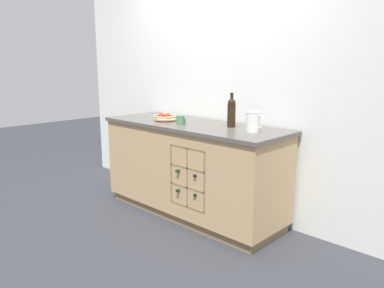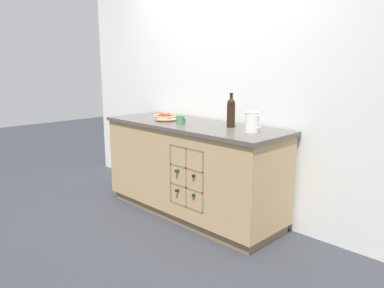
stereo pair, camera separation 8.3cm
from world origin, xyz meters
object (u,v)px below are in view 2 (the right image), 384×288
Objects in this scene: white_pitcher at (252,122)px; standing_wine_bottle at (231,112)px; fruit_bowl at (166,117)px; ceramic_mug at (181,120)px.

white_pitcher is 0.58× the size of standing_wine_bottle.
ceramic_mug is at bearing -11.72° from fruit_bowl.
ceramic_mug is at bearing -154.73° from standing_wine_bottle.
fruit_bowl is 1.37× the size of white_pitcher.
standing_wine_bottle is (0.73, 0.15, 0.10)m from fruit_bowl.
standing_wine_bottle reaches higher than ceramic_mug.
ceramic_mug reaches higher than fruit_bowl.
fruit_bowl is 0.75m from standing_wine_bottle.
fruit_bowl is at bearing -168.45° from standing_wine_bottle.
white_pitcher is at bearing 10.17° from ceramic_mug.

